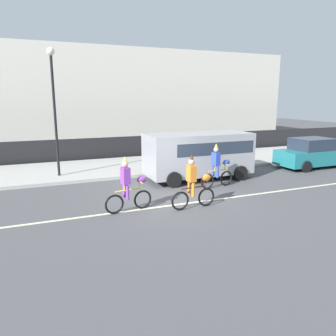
{
  "coord_description": "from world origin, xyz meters",
  "views": [
    {
      "loc": [
        -4.88,
        -10.87,
        3.78
      ],
      "look_at": [
        0.09,
        1.2,
        1.0
      ],
      "focal_mm": 35.0,
      "sensor_mm": 36.0,
      "label": 1
    }
  ],
  "objects_px": {
    "parked_car_teal": "(312,154)",
    "street_lamp_post": "(53,94)",
    "parade_cyclist_purple": "(129,187)",
    "parade_cyclist_cobalt": "(218,168)",
    "parked_van_grey": "(200,152)",
    "parade_cyclist_orange": "(194,185)"
  },
  "relations": [
    {
      "from": "parade_cyclist_orange",
      "to": "parade_cyclist_cobalt",
      "type": "xyz_separation_m",
      "value": [
        2.18,
        2.08,
        0.0
      ]
    },
    {
      "from": "parade_cyclist_cobalt",
      "to": "street_lamp_post",
      "type": "relative_size",
      "value": 0.33
    },
    {
      "from": "parked_van_grey",
      "to": "parked_car_teal",
      "type": "relative_size",
      "value": 1.22
    },
    {
      "from": "parade_cyclist_orange",
      "to": "parked_van_grey",
      "type": "bearing_deg",
      "value": 59.65
    },
    {
      "from": "parked_car_teal",
      "to": "street_lamp_post",
      "type": "height_order",
      "value": "street_lamp_post"
    },
    {
      "from": "parade_cyclist_purple",
      "to": "parked_van_grey",
      "type": "bearing_deg",
      "value": 36.21
    },
    {
      "from": "parade_cyclist_purple",
      "to": "parked_car_teal",
      "type": "bearing_deg",
      "value": 15.59
    },
    {
      "from": "parade_cyclist_cobalt",
      "to": "parked_van_grey",
      "type": "bearing_deg",
      "value": 89.43
    },
    {
      "from": "parked_van_grey",
      "to": "parked_car_teal",
      "type": "bearing_deg",
      "value": -0.17
    },
    {
      "from": "parked_van_grey",
      "to": "street_lamp_post",
      "type": "distance_m",
      "value": 7.27
    },
    {
      "from": "parade_cyclist_orange",
      "to": "parade_cyclist_cobalt",
      "type": "relative_size",
      "value": 1.0
    },
    {
      "from": "parade_cyclist_orange",
      "to": "parked_car_teal",
      "type": "distance_m",
      "value": 9.97
    },
    {
      "from": "parade_cyclist_purple",
      "to": "parade_cyclist_cobalt",
      "type": "bearing_deg",
      "value": 19.33
    },
    {
      "from": "parade_cyclist_purple",
      "to": "parked_car_teal",
      "type": "distance_m",
      "value": 11.86
    },
    {
      "from": "parked_car_teal",
      "to": "street_lamp_post",
      "type": "xyz_separation_m",
      "value": [
        -13.28,
        2.62,
        3.21
      ]
    },
    {
      "from": "parade_cyclist_orange",
      "to": "parked_van_grey",
      "type": "relative_size",
      "value": 0.38
    },
    {
      "from": "parade_cyclist_purple",
      "to": "parade_cyclist_cobalt",
      "type": "xyz_separation_m",
      "value": [
        4.37,
        1.53,
        0.0
      ]
    },
    {
      "from": "parade_cyclist_orange",
      "to": "parade_cyclist_cobalt",
      "type": "distance_m",
      "value": 3.02
    },
    {
      "from": "parade_cyclist_cobalt",
      "to": "parked_car_teal",
      "type": "relative_size",
      "value": 0.47
    },
    {
      "from": "parked_van_grey",
      "to": "street_lamp_post",
      "type": "height_order",
      "value": "street_lamp_post"
    },
    {
      "from": "parade_cyclist_cobalt",
      "to": "street_lamp_post",
      "type": "height_order",
      "value": "street_lamp_post"
    },
    {
      "from": "parade_cyclist_orange",
      "to": "parked_van_grey",
      "type": "height_order",
      "value": "parked_van_grey"
    }
  ]
}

